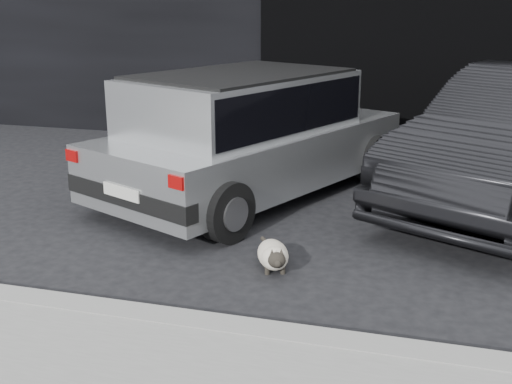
# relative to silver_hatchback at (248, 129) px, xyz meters

# --- Properties ---
(ground) EXTENTS (80.00, 80.00, 0.00)m
(ground) POSITION_rel_silver_hatchback_xyz_m (0.33, -0.85, -0.84)
(ground) COLOR black
(ground) RESTS_ON ground
(garage_opening) EXTENTS (4.00, 0.10, 2.60)m
(garage_opening) POSITION_rel_silver_hatchback_xyz_m (1.33, 3.14, 0.46)
(garage_opening) COLOR black
(garage_opening) RESTS_ON ground
(curb) EXTENTS (18.00, 0.25, 0.12)m
(curb) POSITION_rel_silver_hatchback_xyz_m (1.33, -3.45, -0.78)
(curb) COLOR gray
(curb) RESTS_ON ground
(silver_hatchback) EXTENTS (3.40, 4.55, 1.53)m
(silver_hatchback) POSITION_rel_silver_hatchback_xyz_m (0.00, 0.00, 0.00)
(silver_hatchback) COLOR #B7BABC
(silver_hatchback) RESTS_ON ground
(cat_siamese) EXTENTS (0.46, 0.78, 0.29)m
(cat_siamese) POSITION_rel_silver_hatchback_xyz_m (0.88, -2.16, -0.71)
(cat_siamese) COLOR beige
(cat_siamese) RESTS_ON ground
(cat_white) EXTENTS (0.72, 0.37, 0.35)m
(cat_white) POSITION_rel_silver_hatchback_xyz_m (-0.40, -1.22, -0.67)
(cat_white) COLOR silver
(cat_white) RESTS_ON ground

